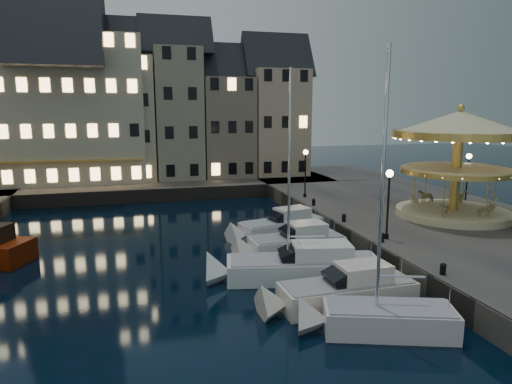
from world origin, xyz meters
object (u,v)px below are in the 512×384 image
object	(u,v)px
motorboat_a	(374,320)
streetlamp_b	(389,194)
bollard_a	(443,268)
motorboat_b	(339,293)
bollard_c	(344,217)
carousel	(458,144)
streetlamp_d	(468,172)
motorboat_d	(290,244)
motorboat_e	(278,227)
streetlamp_c	(305,166)
bollard_d	(314,202)
bollard_b	(382,237)
motorboat_c	(296,267)

from	to	relation	value
motorboat_a	streetlamp_b	bearing A→B (deg)	56.69
bollard_a	motorboat_b	distance (m)	5.11
bollard_c	carousel	bearing A→B (deg)	-3.80
streetlamp_d	motorboat_b	bearing A→B (deg)	-143.75
motorboat_d	streetlamp_d	bearing A→B (deg)	15.38
bollard_a	streetlamp_b	bearing A→B (deg)	84.29
motorboat_b	motorboat_e	size ratio (longest dim) A/B	1.00
carousel	streetlamp_d	bearing A→B (deg)	40.59
streetlamp_d	bollard_a	distance (m)	17.79
motorboat_b	streetlamp_d	bearing A→B (deg)	36.25
bollard_c	motorboat_d	world-z (taller)	motorboat_d
streetlamp_d	motorboat_a	xyz separation A→B (m)	(-16.56, -15.00, -3.48)
streetlamp_c	streetlamp_d	xyz separation A→B (m)	(11.30, -6.50, 0.00)
streetlamp_c	carousel	size ratio (longest dim) A/B	0.46
streetlamp_d	motorboat_e	world-z (taller)	streetlamp_d
motorboat_b	streetlamp_c	bearing A→B (deg)	73.54
carousel	bollard_c	bearing A→B (deg)	176.20
motorboat_a	carousel	xyz separation A→B (m)	(12.99, 11.95, 6.01)
motorboat_e	bollard_d	bearing A→B (deg)	40.17
streetlamp_b	carousel	xyz separation A→B (m)	(7.74, 3.95, 2.53)
streetlamp_c	motorboat_a	size ratio (longest dim) A/B	0.40
bollard_d	motorboat_b	bearing A→B (deg)	-107.94
bollard_a	bollard_b	size ratio (longest dim) A/B	1.00
streetlamp_b	carousel	distance (m)	9.05
streetlamp_b	bollard_a	xyz separation A→B (m)	(-0.60, -6.00, -2.41)
bollard_d	carousel	world-z (taller)	carousel
streetlamp_d	bollard_c	xyz separation A→B (m)	(-11.90, -2.50, -2.41)
motorboat_a	motorboat_e	world-z (taller)	motorboat_a
streetlamp_c	motorboat_e	size ratio (longest dim) A/B	0.56
bollard_d	motorboat_e	world-z (taller)	motorboat_e
motorboat_b	motorboat_e	world-z (taller)	same
bollard_c	bollard_d	bearing A→B (deg)	90.00
streetlamp_b	bollard_a	bearing A→B (deg)	-95.71
streetlamp_b	streetlamp_c	world-z (taller)	same
streetlamp_b	motorboat_b	bearing A→B (deg)	-136.06
streetlamp_c	bollard_d	world-z (taller)	streetlamp_c
bollard_c	motorboat_e	distance (m)	4.67
bollard_a	streetlamp_d	bearing A→B (deg)	47.53
streetlamp_d	bollard_d	xyz separation A→B (m)	(-11.90, 3.00, -2.41)
bollard_d	motorboat_c	xyz separation A→B (m)	(-5.72, -11.61, -0.92)
motorboat_b	motorboat_c	size ratio (longest dim) A/B	0.60
bollard_c	motorboat_a	distance (m)	13.38
motorboat_c	streetlamp_b	bearing A→B (deg)	14.32
bollard_b	motorboat_b	size ratio (longest dim) A/B	0.08
streetlamp_b	bollard_c	distance (m)	5.14
carousel	streetlamp_c	bearing A→B (deg)	129.00
bollard_b	streetlamp_c	bearing A→B (deg)	87.55
streetlamp_d	motorboat_c	xyz separation A→B (m)	(-17.62, -8.61, -3.34)
streetlamp_b	motorboat_a	distance (m)	10.19
bollard_c	bollard_d	xyz separation A→B (m)	(0.00, 5.50, 0.00)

